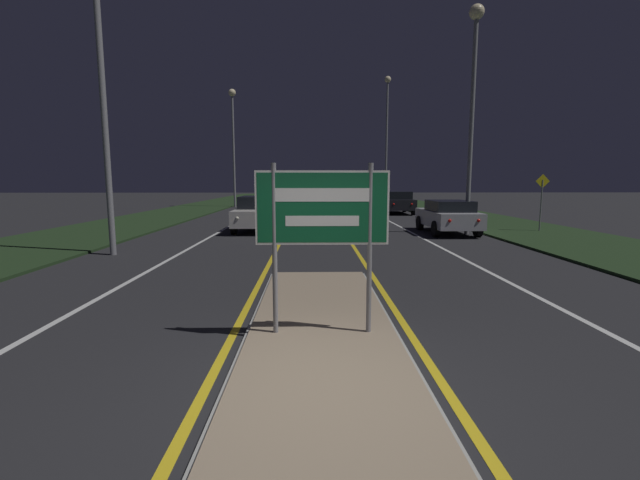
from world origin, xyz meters
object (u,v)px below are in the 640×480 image
streetlight_right_far (387,123)px  car_receding_1 (396,202)px  highway_sign (322,216)px  warning_sign (542,197)px  streetlight_left_far (233,127)px  car_receding_0 (448,216)px  streetlight_left_near (100,55)px  streetlight_right_near (474,80)px  car_approaching_0 (258,213)px

streetlight_right_far → car_receding_1: bearing=-95.2°
highway_sign → warning_sign: warning_sign is taller
highway_sign → streetlight_left_far: streetlight_left_far is taller
highway_sign → car_receding_1: highway_sign is taller
car_receding_0 → warning_sign: size_ratio=1.70×
car_receding_1 → streetlight_left_near: bearing=-125.7°
streetlight_right_near → car_receding_0: bearing=163.4°
highway_sign → car_receding_0: (5.66, 12.23, -0.99)m
streetlight_left_near → warning_sign: streetlight_left_near is taller
highway_sign → streetlight_left_far: 32.07m
streetlight_left_far → streetlight_right_far: (13.23, 1.90, 0.65)m
car_receding_0 → streetlight_right_far: bearing=87.5°
streetlight_left_near → car_receding_0: size_ratio=2.22×
streetlight_right_far → warning_sign: (3.20, -20.44, -5.81)m
highway_sign → streetlight_left_near: 10.21m
streetlight_right_near → car_approaching_0: (-8.99, 1.51, -5.47)m
streetlight_left_near → warning_sign: size_ratio=3.77×
streetlight_left_far → streetlight_right_near: (13.09, -18.96, -0.43)m
streetlight_right_far → car_approaching_0: size_ratio=2.57×
streetlight_left_near → warning_sign: bearing=18.6°
highway_sign → car_approaching_0: (-2.58, 13.52, -0.95)m
streetlight_right_far → car_receding_1: streetlight_right_far is taller
car_receding_1 → warning_sign: 11.89m
streetlight_right_far → car_receding_0: (-0.89, -20.64, -6.60)m
streetlight_right_near → car_receding_0: (-0.75, 0.22, -5.52)m
car_receding_0 → warning_sign: 4.18m
streetlight_left_far → car_receding_1: size_ratio=2.18×
streetlight_right_near → warning_sign: size_ratio=3.76×
car_receding_0 → warning_sign: (4.09, 0.21, 0.79)m
warning_sign → streetlight_right_near: bearing=-172.7°
streetlight_left_far → car_receding_0: 23.21m
streetlight_left_near → streetlight_right_far: bearing=63.8°
streetlight_right_far → car_receding_0: 21.69m
streetlight_left_far → warning_sign: streetlight_left_far is taller
streetlight_right_near → car_receding_0: 5.57m
car_approaching_0 → warning_sign: 12.40m
car_approaching_0 → streetlight_left_far: bearing=103.2°
streetlight_left_near → warning_sign: (15.90, 5.36, -4.23)m
streetlight_left_far → streetlight_left_near: bearing=-88.7°
warning_sign → car_approaching_0: bearing=175.0°
highway_sign → car_approaching_0: 13.80m
streetlight_right_far → warning_sign: size_ratio=4.65×
car_receding_0 → warning_sign: warning_sign is taller
highway_sign → car_receding_1: 24.28m
streetlight_right_near → streetlight_right_far: (0.14, 20.87, 1.08)m
streetlight_right_near → streetlight_right_far: size_ratio=0.81×
car_receding_0 → car_approaching_0: size_ratio=0.94×
streetlight_left_near → streetlight_left_far: 23.91m
streetlight_left_near → car_receding_1: 20.92m
streetlight_left_near → car_receding_1: streetlight_left_near is taller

